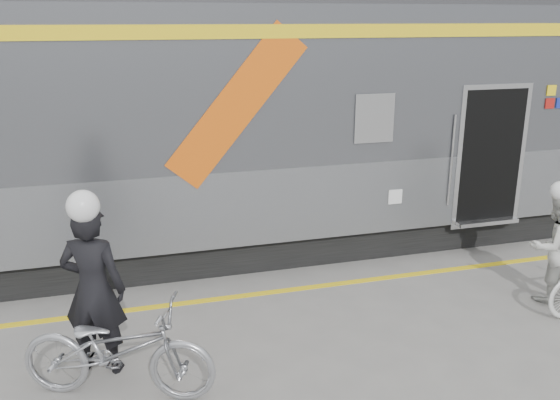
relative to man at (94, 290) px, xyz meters
name	(u,v)px	position (x,y,z in m)	size (l,w,h in m)	color
ground	(374,372)	(2.80, -0.88, -0.93)	(90.00, 90.00, 0.00)	slate
train	(325,116)	(3.73, 3.31, 1.13)	(24.00, 3.17, 4.10)	black
safety_strip	(309,287)	(2.80, 1.27, -0.92)	(24.00, 0.12, 0.01)	yellow
man	(94,290)	(0.00, 0.00, 0.00)	(0.68, 0.44, 1.86)	black
bicycle_left	(118,350)	(0.20, -0.55, -0.42)	(0.68, 1.94, 1.02)	#A2A4AA
woman	(554,247)	(5.77, 0.06, -0.18)	(0.73, 0.57, 1.50)	beige
helmet_man	(83,189)	(0.00, 0.00, 1.09)	(0.32, 0.32, 0.32)	white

